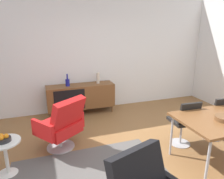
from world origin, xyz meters
The scene contains 11 objects.
ground_plane centered at (0.00, 0.00, 0.00)m, with size 8.32×8.32×0.00m, color olive.
wall_back centered at (0.00, 2.60, 1.40)m, with size 6.80×0.12×2.80m, color white.
sideboard centered at (-0.38, 2.30, 0.44)m, with size 1.60×0.45×0.72m.
vase_cobalt centered at (-0.68, 2.30, 0.81)m, with size 0.10×0.10×0.29m.
vase_sculptural_dark centered at (0.06, 2.30, 0.85)m, with size 0.08×0.08×0.26m.
wooden_bowl_on_table centered at (1.20, -0.40, 0.77)m, with size 0.26×0.26×0.06m, color brown.
dining_chair_back_left centered at (1.04, 0.24, 0.47)m, with size 0.42×0.45×0.86m.
dining_chair_back_right centered at (1.74, 0.24, 0.47)m, with size 0.43×0.45×0.86m.
lounge_chair_red centered at (-0.98, 0.83, 0.47)m, with size 0.90×0.89×0.95m.
side_table_round centered at (-1.80, 0.42, 0.32)m, with size 0.44×0.44×0.52m.
fruit_bowl centered at (-1.80, 0.42, 0.56)m, with size 0.20×0.20×0.11m.
Camera 1 is at (-1.22, -2.45, 2.00)m, focal length 33.16 mm.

